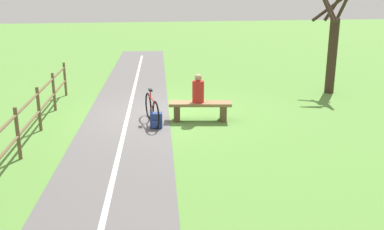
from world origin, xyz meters
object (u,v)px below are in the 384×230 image
(bench, at_px, (200,108))
(bicycle, at_px, (152,109))
(backpack, at_px, (156,121))
(person_seated, at_px, (198,90))
(tree_mid_field, at_px, (332,45))

(bench, distance_m, bicycle, 1.32)
(backpack, bearing_deg, person_seated, -157.09)
(bench, height_order, bicycle, bicycle)
(bicycle, distance_m, backpack, 0.52)
(person_seated, bearing_deg, backpack, 33.43)
(bicycle, distance_m, tree_mid_field, 7.03)
(bench, bearing_deg, person_seated, -0.00)
(bench, xyz_separation_m, backpack, (1.26, 0.50, -0.15))
(backpack, bearing_deg, bicycle, -82.91)
(tree_mid_field, bearing_deg, backpack, 25.24)
(person_seated, relative_size, bicycle, 0.46)
(bench, bearing_deg, tree_mid_field, -143.36)
(bench, height_order, tree_mid_field, tree_mid_field)
(person_seated, xyz_separation_m, backpack, (1.20, 0.51, -0.65))
(bench, relative_size, person_seated, 2.26)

